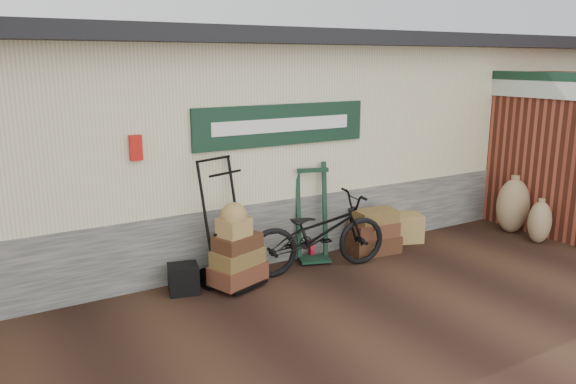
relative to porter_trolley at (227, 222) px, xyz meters
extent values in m
plane|color=black|center=(1.30, -0.65, -0.83)|extent=(80.00, 80.00, 0.00)
cube|color=#4C4C47|center=(1.30, 2.10, -0.38)|extent=(14.00, 3.54, 0.90)
cube|color=beige|center=(1.30, 2.10, 1.12)|extent=(14.00, 3.50, 2.10)
cube|color=black|center=(1.30, 1.95, 2.27)|extent=(14.40, 4.10, 0.20)
cube|color=black|center=(1.00, 0.32, 1.12)|extent=(2.60, 0.06, 0.55)
cube|color=white|center=(1.00, 0.28, 1.12)|extent=(2.10, 0.01, 0.18)
cube|color=#B8130D|center=(-1.00, 0.32, 0.97)|extent=(0.14, 0.10, 0.30)
cube|color=maroon|center=(6.00, 0.55, 0.47)|extent=(1.60, 4.50, 2.60)
cube|color=#194C2D|center=(5.18, -0.45, 1.52)|extent=(0.04, 2.40, 0.28)
cube|color=black|center=(5.18, -0.45, 1.72)|extent=(0.05, 2.50, 0.14)
cube|color=olive|center=(3.07, 0.18, -0.61)|extent=(0.78, 0.65, 0.44)
cube|color=black|center=(-0.59, 0.01, -0.65)|extent=(0.42, 0.39, 0.36)
imported|color=black|center=(1.25, -0.20, -0.24)|extent=(0.99, 2.08, 1.16)
ellipsoid|color=brown|center=(4.98, -0.43, -0.37)|extent=(0.64, 0.57, 0.90)
ellipsoid|color=brown|center=(4.88, -1.01, -0.49)|extent=(0.52, 0.48, 0.67)
camera|label=1|loc=(-2.83, -6.18, 1.98)|focal=35.00mm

